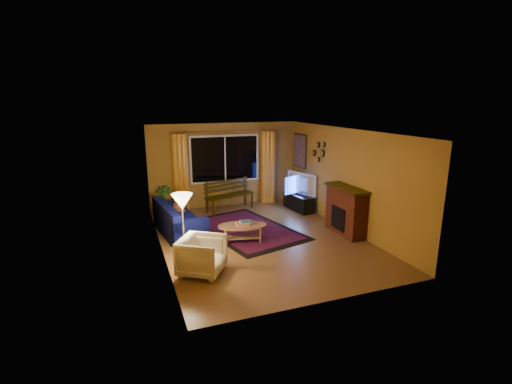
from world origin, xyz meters
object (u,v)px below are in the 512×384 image
object	(u,v)px
armchair	(202,254)
tv_console	(298,202)
floor_lamp	(184,230)
coffee_table	(243,233)
sofa	(179,219)
bench	(230,203)

from	to	relation	value
armchair	tv_console	world-z (taller)	armchair
armchair	floor_lamp	bearing A→B (deg)	59.18
floor_lamp	tv_console	world-z (taller)	floor_lamp
coffee_table	tv_console	world-z (taller)	tv_console
coffee_table	sofa	bearing A→B (deg)	142.36
sofa	armchair	bearing A→B (deg)	-96.29
tv_console	bench	bearing A→B (deg)	154.46
sofa	armchair	world-z (taller)	armchair
bench	coffee_table	world-z (taller)	bench
bench	armchair	size ratio (longest dim) A/B	1.91
sofa	coffee_table	distance (m)	1.61
floor_lamp	bench	bearing A→B (deg)	59.84
armchair	coffee_table	world-z (taller)	armchair
armchair	coffee_table	bearing A→B (deg)	-10.42
sofa	tv_console	xyz separation A→B (m)	(3.61, 0.85, -0.15)
bench	tv_console	world-z (taller)	tv_console
armchair	tv_console	distance (m)	4.70
armchair	coffee_table	xyz separation A→B (m)	(1.21, 1.26, -0.19)
bench	sofa	size ratio (longest dim) A/B	0.79
bench	armchair	bearing A→B (deg)	-131.60
sofa	coffee_table	world-z (taller)	sofa
sofa	coffee_table	size ratio (longest dim) A/B	1.70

